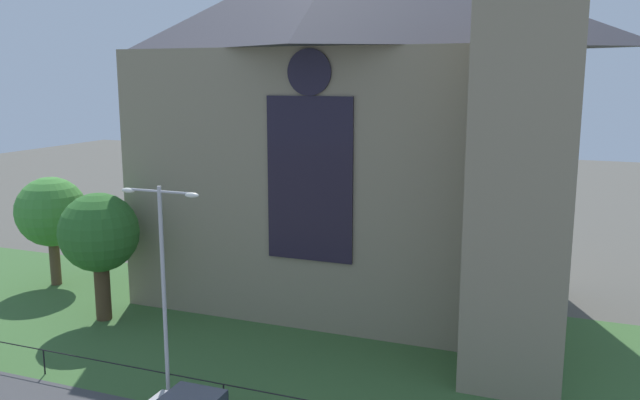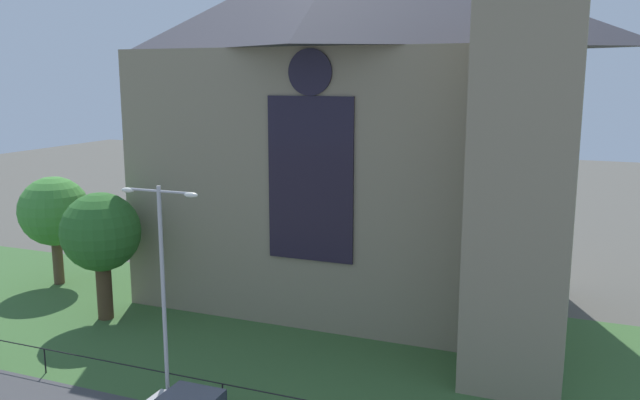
{
  "view_description": "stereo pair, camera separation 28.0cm",
  "coord_description": "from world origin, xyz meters",
  "px_view_note": "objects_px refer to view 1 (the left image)",
  "views": [
    {
      "loc": [
        8.93,
        -17.92,
        12.63
      ],
      "look_at": [
        -1.2,
        8.0,
        7.39
      ],
      "focal_mm": 37.11,
      "sensor_mm": 36.0,
      "label": 1
    },
    {
      "loc": [
        9.19,
        -17.82,
        12.63
      ],
      "look_at": [
        -1.2,
        8.0,
        7.39
      ],
      "focal_mm": 37.11,
      "sensor_mm": 36.0,
      "label": 2
    }
  ],
  "objects_px": {
    "tree_left_far": "(51,212)",
    "streetlamp_near": "(163,268)",
    "church_building": "(360,120)",
    "tree_left_near": "(99,234)"
  },
  "relations": [
    {
      "from": "tree_left_far",
      "to": "streetlamp_near",
      "type": "xyz_separation_m",
      "value": [
        14.99,
        -10.14,
        0.92
      ]
    },
    {
      "from": "church_building",
      "to": "streetlamp_near",
      "type": "bearing_deg",
      "value": -102.68
    },
    {
      "from": "church_building",
      "to": "tree_left_near",
      "type": "relative_size",
      "value": 3.85
    },
    {
      "from": "church_building",
      "to": "tree_left_near",
      "type": "bearing_deg",
      "value": -145.69
    },
    {
      "from": "tree_left_far",
      "to": "streetlamp_near",
      "type": "bearing_deg",
      "value": -34.09
    },
    {
      "from": "streetlamp_near",
      "to": "church_building",
      "type": "bearing_deg",
      "value": 77.32
    },
    {
      "from": "tree_left_near",
      "to": "streetlamp_near",
      "type": "bearing_deg",
      "value": -37.52
    },
    {
      "from": "church_building",
      "to": "tree_left_far",
      "type": "xyz_separation_m",
      "value": [
        -18.19,
        -4.1,
        -5.75
      ]
    },
    {
      "from": "church_building",
      "to": "tree_left_far",
      "type": "distance_m",
      "value": 19.52
    },
    {
      "from": "streetlamp_near",
      "to": "tree_left_near",
      "type": "bearing_deg",
      "value": 142.48
    }
  ]
}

